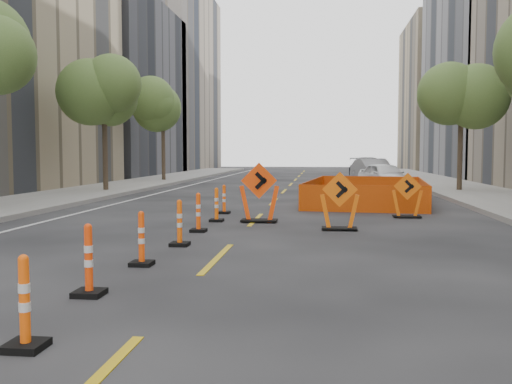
# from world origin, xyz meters

# --- Properties ---
(ground_plane) EXTENTS (140.00, 140.00, 0.00)m
(ground_plane) POSITION_xyz_m (0.00, 0.00, 0.00)
(ground_plane) COLOR black
(sidewalk_left) EXTENTS (4.00, 90.00, 0.15)m
(sidewalk_left) POSITION_xyz_m (-9.00, 12.00, 0.07)
(sidewalk_left) COLOR gray
(sidewalk_left) RESTS_ON ground
(bld_left_d) EXTENTS (12.00, 16.00, 14.00)m
(bld_left_d) POSITION_xyz_m (-17.00, 39.20, 7.00)
(bld_left_d) COLOR #4C4C51
(bld_left_d) RESTS_ON ground
(bld_left_e) EXTENTS (12.00, 20.00, 20.00)m
(bld_left_e) POSITION_xyz_m (-17.00, 55.60, 10.00)
(bld_left_e) COLOR gray
(bld_left_e) RESTS_ON ground
(bld_right_e) EXTENTS (12.00, 14.00, 16.00)m
(bld_right_e) POSITION_xyz_m (17.00, 58.60, 8.00)
(bld_right_e) COLOR tan
(bld_right_e) RESTS_ON ground
(tree_l_c) EXTENTS (2.80, 2.80, 5.95)m
(tree_l_c) POSITION_xyz_m (-8.40, 20.00, 4.53)
(tree_l_c) COLOR #382B1E
(tree_l_c) RESTS_ON ground
(tree_l_d) EXTENTS (2.80, 2.80, 5.95)m
(tree_l_d) POSITION_xyz_m (-8.40, 30.00, 4.53)
(tree_l_d) COLOR #382B1E
(tree_l_d) RESTS_ON ground
(tree_r_c) EXTENTS (2.80, 2.80, 5.95)m
(tree_r_c) POSITION_xyz_m (8.40, 22.00, 4.53)
(tree_r_c) COLOR #382B1E
(tree_r_c) RESTS_ON ground
(channelizer_2) EXTENTS (0.37, 0.37, 0.95)m
(channelizer_2) POSITION_xyz_m (-0.98, -0.98, 0.47)
(channelizer_2) COLOR #FB560A
(channelizer_2) RESTS_ON ground
(channelizer_3) EXTENTS (0.39, 0.39, 0.98)m
(channelizer_3) POSITION_xyz_m (-1.22, 1.11, 0.49)
(channelizer_3) COLOR #F53E0A
(channelizer_3) RESTS_ON ground
(channelizer_4) EXTENTS (0.37, 0.37, 0.94)m
(channelizer_4) POSITION_xyz_m (-1.16, 3.19, 0.47)
(channelizer_4) COLOR #F8470A
(channelizer_4) RESTS_ON ground
(channelizer_5) EXTENTS (0.38, 0.38, 0.96)m
(channelizer_5) POSITION_xyz_m (-1.03, 5.27, 0.48)
(channelizer_5) COLOR #F2550A
(channelizer_5) RESTS_ON ground
(channelizer_6) EXTENTS (0.38, 0.38, 0.96)m
(channelizer_6) POSITION_xyz_m (-1.09, 7.35, 0.48)
(channelizer_6) COLOR #FF4C0A
(channelizer_6) RESTS_ON ground
(channelizer_7) EXTENTS (0.37, 0.37, 0.95)m
(channelizer_7) POSITION_xyz_m (-1.04, 9.43, 0.47)
(channelizer_7) COLOR #FB5D0A
(channelizer_7) RESTS_ON ground
(channelizer_8) EXTENTS (0.36, 0.36, 0.91)m
(channelizer_8) POSITION_xyz_m (-1.18, 11.51, 0.46)
(channelizer_8) COLOR #F8520A
(channelizer_8) RESTS_ON ground
(chevron_sign_left) EXTENTS (1.24, 0.93, 1.65)m
(chevron_sign_left) POSITION_xyz_m (0.16, 9.43, 0.83)
(chevron_sign_left) COLOR #FF440A
(chevron_sign_left) RESTS_ON ground
(chevron_sign_center) EXTENTS (1.03, 0.69, 1.45)m
(chevron_sign_center) POSITION_xyz_m (2.32, 8.08, 0.73)
(chevron_sign_center) COLOR #EB5D09
(chevron_sign_center) RESTS_ON ground
(chevron_sign_right) EXTENTS (0.99, 0.72, 1.33)m
(chevron_sign_right) POSITION_xyz_m (4.38, 10.99, 0.67)
(chevron_sign_right) COLOR #DE5909
(chevron_sign_right) RESTS_ON ground
(safety_fence) EXTENTS (4.87, 7.45, 0.88)m
(safety_fence) POSITION_xyz_m (3.58, 15.83, 0.44)
(safety_fence) COLOR #E95A0C
(safety_fence) RESTS_ON ground
(parked_car_near) EXTENTS (2.86, 4.44, 1.41)m
(parked_car_near) POSITION_xyz_m (5.10, 24.02, 0.70)
(parked_car_near) COLOR white
(parked_car_near) RESTS_ON ground
(parked_car_mid) EXTENTS (2.67, 4.94, 1.55)m
(parked_car_mid) POSITION_xyz_m (5.00, 29.83, 0.77)
(parked_car_mid) COLOR #929297
(parked_car_mid) RESTS_ON ground
(parked_car_far) EXTENTS (2.69, 5.60, 1.57)m
(parked_car_far) POSITION_xyz_m (5.13, 35.49, 0.79)
(parked_car_far) COLOR black
(parked_car_far) RESTS_ON ground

